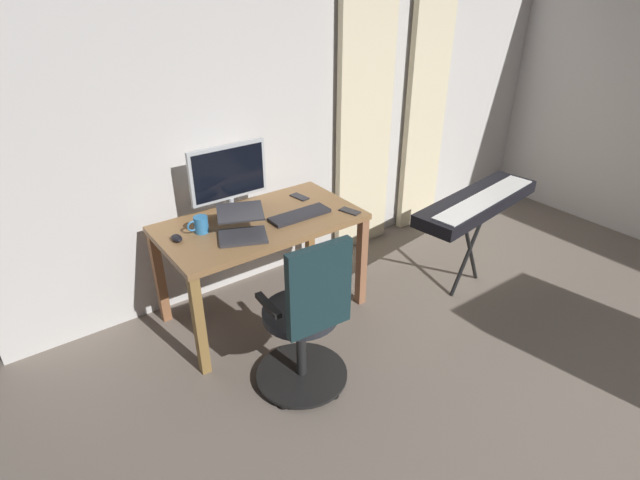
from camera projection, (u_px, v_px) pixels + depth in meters
name	position (u px, v px, depth m)	size (l,w,h in m)	color
back_room_partition	(321.00, 98.00, 3.92)	(5.08, 0.10, 2.67)	silver
curtain_left_panel	(427.00, 95.00, 4.44)	(0.45, 0.06, 2.47)	beige
curtain_right_panel	(365.00, 107.00, 4.08)	(0.54, 0.06, 2.47)	beige
desk	(261.00, 233.00, 3.43)	(1.34, 0.74, 0.74)	olive
office_chair	(307.00, 323.00, 2.84)	(0.56, 0.56, 1.03)	black
computer_monitor	(229.00, 175.00, 3.39)	(0.56, 0.18, 0.47)	#B7BCC1
computer_keyboard	(300.00, 215.00, 3.42)	(0.43, 0.14, 0.02)	#232328
laptop	(242.00, 227.00, 3.17)	(0.40, 0.42, 0.15)	#333338
computer_mouse	(177.00, 238.00, 3.12)	(0.06, 0.10, 0.04)	black
cell_phone_face_up	(300.00, 197.00, 3.71)	(0.07, 0.14, 0.01)	#232328
cell_phone_by_monitor	(350.00, 211.00, 3.49)	(0.07, 0.14, 0.01)	#232328
mug_coffee	(201.00, 225.00, 3.20)	(0.14, 0.09, 0.11)	teal
piano_keyboard	(477.00, 204.00, 3.66)	(1.22, 0.49, 0.79)	black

